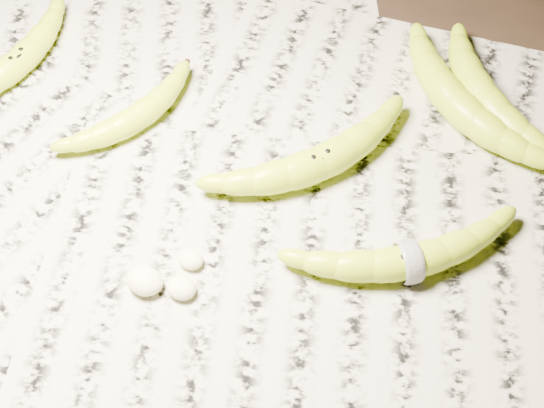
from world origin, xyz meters
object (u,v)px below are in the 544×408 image
(banana_left_b, at_px, (136,116))
(banana_center, at_px, (319,161))
(banana_taped, at_px, (409,260))
(banana_upper_b, at_px, (484,95))
(banana_left_a, at_px, (17,60))
(banana_upper_a, at_px, (455,100))

(banana_left_b, height_order, banana_center, banana_center)
(banana_taped, bearing_deg, banana_upper_b, 51.17)
(banana_center, bearing_deg, banana_left_b, 133.85)
(banana_left_a, height_order, banana_upper_a, banana_upper_a)
(banana_left_b, distance_m, banana_center, 0.22)
(banana_taped, distance_m, banana_upper_b, 0.24)
(banana_left_b, xyz_separation_m, banana_taped, (0.34, -0.07, 0.00))
(banana_left_a, height_order, banana_left_b, banana_left_a)
(banana_left_b, xyz_separation_m, banana_center, (0.22, 0.01, 0.00))
(banana_taped, height_order, banana_upper_b, banana_upper_b)
(banana_taped, relative_size, banana_upper_a, 1.03)
(banana_left_b, relative_size, banana_upper_b, 0.84)
(banana_left_b, bearing_deg, banana_taped, -75.63)
(banana_left_b, height_order, banana_taped, banana_taped)
(banana_center, relative_size, banana_taped, 1.01)
(banana_left_a, relative_size, banana_center, 0.89)
(banana_taped, bearing_deg, banana_left_b, 134.65)
(banana_left_b, xyz_separation_m, banana_upper_b, (0.37, 0.17, 0.00))
(banana_upper_a, bearing_deg, banana_left_b, -116.72)
(banana_left_a, height_order, banana_upper_b, banana_upper_b)
(banana_center, xyz_separation_m, banana_taped, (0.13, -0.08, -0.00))
(banana_left_a, distance_m, banana_upper_b, 0.56)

